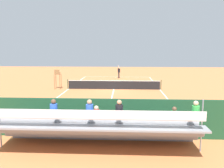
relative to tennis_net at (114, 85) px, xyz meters
name	(u,v)px	position (x,y,z in m)	size (l,w,h in m)	color
ground_plane	(114,89)	(0.00, 0.00, -0.50)	(60.00, 60.00, 0.00)	#D17542
court_line_markings	(114,89)	(0.00, -0.04, -0.50)	(10.10, 22.20, 0.01)	white
tennis_net	(114,85)	(0.00, 0.00, 0.00)	(10.30, 0.10, 1.07)	black
backdrop_wall	(102,118)	(0.00, 14.00, 0.50)	(18.00, 0.16, 2.00)	#1E4C2D
bleacher_stand	(101,128)	(-0.11, 15.40, 0.46)	(9.06, 2.40, 2.48)	gray
umpire_chair	(58,77)	(6.20, 0.07, 0.81)	(0.67, 0.67, 2.14)	olive
courtside_bench	(133,122)	(-1.62, 13.27, 0.06)	(1.80, 0.40, 0.93)	#33383D
equipment_bag	(104,129)	(-0.07, 13.40, -0.32)	(0.90, 0.36, 0.36)	#334C8C
tennis_player	(119,71)	(-0.32, -9.56, 0.51)	(0.41, 0.55, 1.93)	black
tennis_racket	(116,78)	(0.20, -9.99, -0.49)	(0.39, 0.59, 0.03)	black
tennis_ball_near	(127,81)	(-1.48, -5.92, -0.47)	(0.07, 0.07, 0.07)	#CCDB33
tennis_ball_far	(126,79)	(-1.37, -8.82, -0.47)	(0.07, 0.07, 0.07)	#CCDB33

